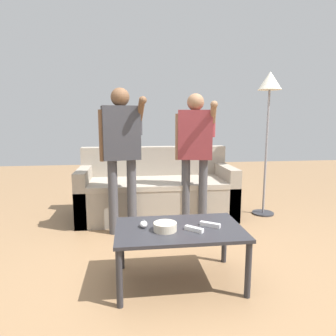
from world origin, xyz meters
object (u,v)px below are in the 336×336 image
object	(u,v)px
game_remote_nunchuk	(144,224)
player_left	(121,144)
floor_lamp	(269,95)
couch	(157,192)
snack_bowl	(165,227)
game_remote_wand_far	(194,229)
coffee_table	(179,234)
game_remote_wand_near	(210,225)
player_right	(195,145)

from	to	relation	value
game_remote_nunchuk	player_left	xyz separation A→B (m)	(-0.18, 1.03, 0.52)
floor_lamp	player_left	world-z (taller)	floor_lamp
couch	snack_bowl	distance (m)	1.69
floor_lamp	game_remote_wand_far	distance (m)	2.30
snack_bowl	player_left	world-z (taller)	player_left
coffee_table	player_left	world-z (taller)	player_left
player_left	snack_bowl	bearing A→B (deg)	-73.52
couch	floor_lamp	bearing A→B (deg)	-5.43
coffee_table	snack_bowl	size ratio (longest dim) A/B	5.58
player_left	game_remote_wand_near	world-z (taller)	player_left
couch	game_remote_nunchuk	distance (m)	1.61
coffee_table	game_remote_wand_near	size ratio (longest dim) A/B	6.35
floor_lamp	game_remote_wand_near	size ratio (longest dim) A/B	12.14
snack_bowl	player_right	size ratio (longest dim) A/B	0.11
player_right	player_left	distance (m)	0.82
snack_bowl	game_remote_wand_near	world-z (taller)	snack_bowl
game_remote_wand_far	game_remote_nunchuk	bearing A→B (deg)	160.55
coffee_table	player_right	xyz separation A→B (m)	(0.37, 1.17, 0.57)
couch	game_remote_wand_near	world-z (taller)	couch
player_right	game_remote_wand_near	size ratio (longest dim) A/B	10.13
snack_bowl	game_remote_wand_far	xyz separation A→B (m)	(0.21, -0.04, -0.01)
snack_bowl	game_remote_nunchuk	size ratio (longest dim) A/B	1.94
floor_lamp	player_right	world-z (taller)	floor_lamp
couch	game_remote_nunchuk	bearing A→B (deg)	-98.57
couch	snack_bowl	xyz separation A→B (m)	(-0.09, -1.68, 0.16)
floor_lamp	player_right	bearing A→B (deg)	-162.03
game_remote_nunchuk	player_right	size ratio (longest dim) A/B	0.06
player_right	game_remote_wand_far	distance (m)	1.38
coffee_table	game_remote_nunchuk	size ratio (longest dim) A/B	10.80
player_left	game_remote_wand_near	size ratio (longest dim) A/B	10.42
snack_bowl	coffee_table	bearing A→B (deg)	22.12
snack_bowl	player_right	world-z (taller)	player_right
coffee_table	player_right	world-z (taller)	player_right
snack_bowl	player_right	distance (m)	1.40
couch	game_remote_wand_near	size ratio (longest dim) A/B	12.91
snack_bowl	game_remote_wand_far	size ratio (longest dim) A/B	1.30
coffee_table	game_remote_wand_far	bearing A→B (deg)	-40.69
floor_lamp	couch	bearing A→B (deg)	174.57
floor_lamp	snack_bowl	bearing A→B (deg)	-133.90
coffee_table	snack_bowl	world-z (taller)	snack_bowl
snack_bowl	game_remote_wand_far	distance (m)	0.21
game_remote_nunchuk	player_right	bearing A→B (deg)	60.59
couch	player_left	xyz separation A→B (m)	(-0.42, -0.56, 0.67)
snack_bowl	floor_lamp	world-z (taller)	floor_lamp
coffee_table	game_remote_wand_far	world-z (taller)	game_remote_wand_far
game_remote_wand_far	player_right	bearing A→B (deg)	77.61
couch	game_remote_wand_far	xyz separation A→B (m)	(0.12, -1.71, 0.14)
snack_bowl	game_remote_wand_near	distance (m)	0.35
game_remote_wand_near	game_remote_nunchuk	bearing A→B (deg)	174.18
couch	player_left	bearing A→B (deg)	-126.97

